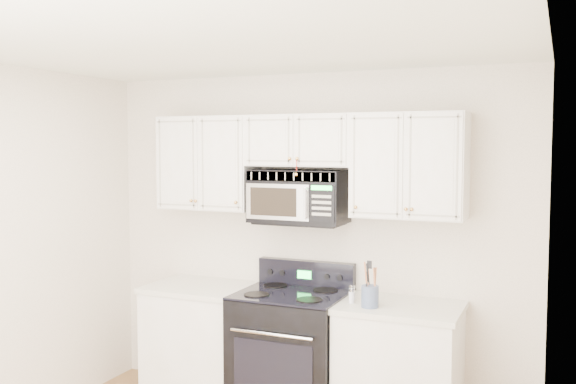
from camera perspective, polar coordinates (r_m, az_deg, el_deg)
The scene contains 9 objects.
room at distance 3.55m, azimuth -8.42°, elevation -7.88°, with size 3.51×3.51×2.61m.
base_cabinet_left at distance 5.36m, azimuth -7.49°, elevation -13.37°, with size 0.86×0.65×0.92m.
base_cabinet_right at distance 4.78m, azimuth 9.86°, elevation -15.58°, with size 0.86×0.65×0.92m.
range at distance 4.99m, azimuth 0.34°, elevation -13.99°, with size 0.80×0.72×1.13m.
upper_cabinets at distance 4.89m, azimuth 1.32°, elevation 2.94°, with size 2.44×0.37×0.75m.
microwave at distance 4.89m, azimuth 0.95°, elevation -0.37°, with size 0.73×0.41×0.40m.
utensil_crock at distance 4.52m, azimuth 7.30°, elevation -9.08°, with size 0.12×0.12×0.32m.
shaker_salt at distance 4.71m, azimuth 5.71°, elevation -8.89°, with size 0.05×0.05×0.11m.
shaker_pepper at distance 4.63m, azimuth 5.67°, elevation -9.18°, with size 0.04×0.04×0.10m.
Camera 1 is at (1.83, -2.95, 2.04)m, focal length 40.00 mm.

